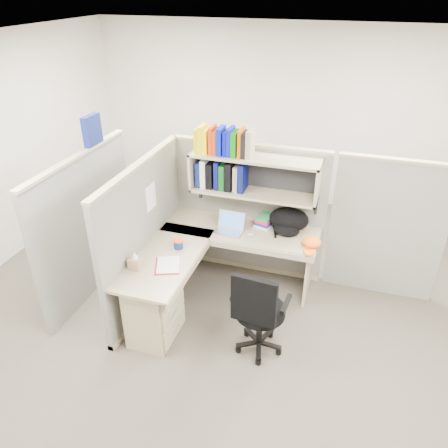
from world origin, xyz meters
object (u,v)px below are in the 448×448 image
(laptop, at_px, (228,224))
(task_chair, at_px, (258,324))
(backpack, at_px, (288,222))
(snack_canister, at_px, (178,244))
(desk, at_px, (179,288))

(laptop, height_order, task_chair, task_chair)
(backpack, relative_size, task_chair, 0.44)
(backpack, height_order, task_chair, task_chair)
(snack_canister, xyz_separation_m, task_chair, (0.99, -0.47, -0.43))
(backpack, xyz_separation_m, task_chair, (-0.04, -1.14, -0.51))
(desk, relative_size, backpack, 3.95)
(laptop, xyz_separation_m, backpack, (0.62, 0.22, 0.02))
(backpack, relative_size, snack_canister, 4.26)
(laptop, xyz_separation_m, snack_canister, (-0.41, -0.46, -0.06))
(task_chair, bearing_deg, desk, 168.10)
(laptop, relative_size, backpack, 0.69)
(desk, distance_m, task_chair, 0.90)
(desk, xyz_separation_m, task_chair, (0.88, -0.19, -0.09))
(laptop, relative_size, snack_canister, 2.94)
(snack_canister, relative_size, task_chair, 0.10)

